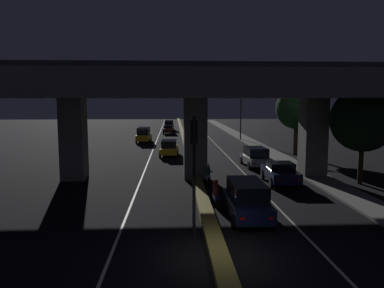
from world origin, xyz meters
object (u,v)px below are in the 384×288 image
(car_silver_third, at_px, (256,157))
(motorcycle_blue_filtering_near, at_px, (216,195))
(car_dark_blue_lead, at_px, (247,199))
(motorcycle_red_filtering_far, at_px, (199,158))
(car_taxi_yellow_lead_oncoming, at_px, (169,148))
(car_dark_red_third_oncoming, at_px, (169,129))
(motorcycle_white_filtering_mid, at_px, (208,176))
(traffic_light_left_of_median, at_px, (194,154))
(car_dark_blue_second, at_px, (280,172))
(street_lamp, at_px, (239,105))
(car_taxi_yellow_second_oncoming, at_px, (144,135))
(car_dark_red_fourth_oncoming, at_px, (169,125))

(car_silver_third, height_order, motorcycle_blue_filtering_near, car_silver_third)
(car_dark_blue_lead, xyz_separation_m, motorcycle_red_filtering_far, (-1.23, 15.40, -0.37))
(car_taxi_yellow_lead_oncoming, xyz_separation_m, car_dark_red_third_oncoming, (-0.33, 25.16, -0.08))
(motorcycle_white_filtering_mid, bearing_deg, traffic_light_left_of_median, 168.61)
(car_dark_blue_second, distance_m, car_taxi_yellow_lead_oncoming, 15.44)
(street_lamp, xyz_separation_m, car_silver_third, (-2.26, -21.26, -4.11))
(car_taxi_yellow_second_oncoming, xyz_separation_m, car_dark_red_third_oncoming, (3.23, 12.38, -0.28))
(street_lamp, xyz_separation_m, car_dark_red_third_oncoming, (-10.10, 10.60, -4.22))
(car_dark_blue_second, height_order, car_dark_red_fourth_oncoming, car_dark_red_fourth_oncoming)
(street_lamp, bearing_deg, car_taxi_yellow_lead_oncoming, -123.85)
(car_dark_red_third_oncoming, distance_m, car_dark_red_fourth_oncoming, 8.21)
(car_dark_blue_second, distance_m, car_silver_third, 6.68)
(traffic_light_left_of_median, bearing_deg, car_silver_third, 68.85)
(car_silver_third, xyz_separation_m, motorcycle_blue_filtering_near, (-4.83, -12.05, -0.23))
(street_lamp, xyz_separation_m, car_dark_blue_lead, (-5.83, -35.38, -4.02))
(traffic_light_left_of_median, height_order, car_taxi_yellow_second_oncoming, traffic_light_left_of_median)
(car_taxi_yellow_second_oncoming, height_order, motorcycle_blue_filtering_near, car_taxi_yellow_second_oncoming)
(car_dark_red_third_oncoming, bearing_deg, motorcycle_blue_filtering_near, 5.33)
(car_taxi_yellow_lead_oncoming, relative_size, motorcycle_white_filtering_mid, 2.27)
(car_taxi_yellow_lead_oncoming, bearing_deg, car_silver_third, 50.06)
(car_dark_red_fourth_oncoming, xyz_separation_m, motorcycle_blue_filtering_near, (3.03, -52.12, -0.36))
(car_dark_red_fourth_oncoming, bearing_deg, car_taxi_yellow_second_oncoming, -9.64)
(car_taxi_yellow_second_oncoming, distance_m, motorcycle_red_filtering_far, 19.26)
(car_dark_red_fourth_oncoming, bearing_deg, street_lamp, 27.52)
(car_dark_blue_second, height_order, motorcycle_red_filtering_far, car_dark_blue_second)
(motorcycle_blue_filtering_near, xyz_separation_m, motorcycle_red_filtering_far, (0.03, 13.33, -0.04))
(street_lamp, relative_size, car_dark_blue_second, 2.00)
(car_silver_third, relative_size, motorcycle_red_filtering_far, 2.28)
(motorcycle_blue_filtering_near, bearing_deg, car_dark_blue_second, -46.44)
(traffic_light_left_of_median, distance_m, car_dark_blue_second, 11.74)
(traffic_light_left_of_median, bearing_deg, car_dark_red_fourth_oncoming, 91.65)
(traffic_light_left_of_median, xyz_separation_m, street_lamp, (8.49, 37.38, 1.53))
(car_dark_blue_lead, bearing_deg, car_silver_third, -14.07)
(motorcycle_red_filtering_far, bearing_deg, car_dark_blue_lead, -172.51)
(car_dark_red_fourth_oncoming, distance_m, motorcycle_white_filtering_mid, 47.12)
(car_dark_red_fourth_oncoming, xyz_separation_m, motorcycle_red_filtering_far, (3.05, -38.79, -0.40))
(car_silver_third, xyz_separation_m, car_taxi_yellow_second_oncoming, (-11.07, 19.48, 0.17))
(car_dark_blue_second, bearing_deg, motorcycle_blue_filtering_near, 138.79)
(car_silver_third, distance_m, car_taxi_yellow_lead_oncoming, 10.06)
(street_lamp, xyz_separation_m, car_taxi_yellow_second_oncoming, (-13.33, -1.79, -3.94))
(motorcycle_red_filtering_far, bearing_deg, motorcycle_blue_filtering_near, -177.21)
(motorcycle_red_filtering_far, bearing_deg, car_dark_red_third_oncoming, 8.58)
(car_dark_red_third_oncoming, bearing_deg, street_lamp, 45.03)
(motorcycle_blue_filtering_near, height_order, motorcycle_white_filtering_mid, same)
(car_silver_third, distance_m, motorcycle_red_filtering_far, 4.97)
(car_dark_blue_lead, xyz_separation_m, car_dark_blue_second, (3.78, 7.45, -0.18))
(motorcycle_blue_filtering_near, bearing_deg, car_taxi_yellow_lead_oncoming, 4.81)
(car_dark_red_fourth_oncoming, bearing_deg, motorcycle_red_filtering_far, 3.75)
(car_dark_blue_lead, bearing_deg, car_dark_blue_second, -26.79)
(motorcycle_white_filtering_mid, relative_size, motorcycle_red_filtering_far, 1.01)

